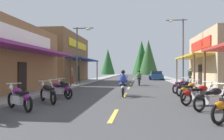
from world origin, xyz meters
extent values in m
cube|color=#424244|center=(0.00, 32.63, -0.05)|extent=(9.64, 95.27, 0.10)
cube|color=#9E9991|center=(-5.90, 32.63, 0.06)|extent=(2.17, 95.27, 0.12)
cube|color=#9E9991|center=(5.90, 32.63, 0.06)|extent=(2.17, 95.27, 0.12)
cube|color=#E0C64C|center=(0.00, 7.81, 0.01)|extent=(0.16, 2.40, 0.01)
cube|color=#E0C64C|center=(0.00, 14.07, 0.01)|extent=(0.16, 2.40, 0.01)
cube|color=#E0C64C|center=(0.00, 19.96, 0.01)|extent=(0.16, 2.40, 0.01)
cube|color=#E0C64C|center=(0.00, 25.48, 0.01)|extent=(0.16, 2.40, 0.01)
cube|color=#E0C64C|center=(0.00, 30.95, 0.01)|extent=(0.16, 2.40, 0.01)
cube|color=#E0C64C|center=(0.00, 37.90, 0.01)|extent=(0.16, 2.40, 0.01)
cube|color=#E0C64C|center=(0.00, 43.91, 0.01)|extent=(0.16, 2.40, 0.01)
cube|color=#E0C64C|center=(0.00, 50.55, 0.01)|extent=(0.16, 2.40, 0.01)
cube|color=#E0C64C|center=(0.00, 56.71, 0.01)|extent=(0.16, 2.40, 0.01)
cube|color=#E0C64C|center=(0.00, 61.79, 0.01)|extent=(0.16, 2.40, 0.01)
cube|color=#E0C64C|center=(0.00, 66.95, 0.01)|extent=(0.16, 2.40, 0.01)
cube|color=#8C338C|center=(-6.09, 14.73, 2.90)|extent=(1.80, 12.31, 0.16)
cylinder|color=brown|center=(-5.39, 20.69, 1.41)|extent=(0.14, 0.14, 2.82)
cube|color=white|center=(-6.93, 14.73, 3.84)|extent=(0.10, 9.58, 0.90)
cube|color=black|center=(-6.95, 14.73, 1.05)|extent=(0.08, 1.10, 2.10)
cube|color=brown|center=(-10.73, 29.30, 3.08)|extent=(7.49, 11.86, 6.16)
cube|color=navy|center=(-6.09, 29.30, 2.90)|extent=(1.80, 10.67, 0.16)
cylinder|color=brown|center=(-5.39, 24.16, 1.41)|extent=(0.14, 0.14, 2.82)
cylinder|color=brown|center=(-5.39, 34.44, 1.41)|extent=(0.14, 0.14, 2.82)
cube|color=yellow|center=(-6.93, 29.30, 4.80)|extent=(0.10, 8.30, 0.90)
cube|color=black|center=(-6.95, 29.30, 1.05)|extent=(0.08, 1.10, 2.10)
cylinder|color=brown|center=(5.39, 16.50, 1.41)|extent=(0.14, 0.14, 2.82)
cube|color=gold|center=(6.09, 23.88, 2.90)|extent=(1.80, 9.08, 0.16)
cylinder|color=brown|center=(5.39, 19.55, 1.41)|extent=(0.14, 0.14, 2.82)
cylinder|color=brown|center=(5.39, 28.22, 1.41)|extent=(0.14, 0.14, 2.82)
cube|color=red|center=(6.93, 23.88, 4.09)|extent=(0.10, 7.06, 0.90)
cube|color=black|center=(6.95, 23.88, 1.05)|extent=(0.08, 1.10, 2.10)
cylinder|color=#474C51|center=(-5.22, 22.31, 2.90)|extent=(0.14, 0.14, 5.80)
cylinder|color=#474C51|center=(-4.59, 22.31, 5.70)|extent=(2.05, 0.10, 0.10)
ellipsoid|color=silver|center=(-4.07, 22.31, 5.60)|extent=(0.50, 0.30, 0.24)
cylinder|color=#474C51|center=(5.22, 23.41, 3.30)|extent=(0.14, 0.14, 6.61)
cylinder|color=#474C51|center=(4.59, 23.41, 6.51)|extent=(2.05, 0.10, 0.10)
ellipsoid|color=silver|center=(4.07, 23.41, 6.41)|extent=(0.50, 0.30, 0.24)
torus|color=black|center=(3.11, 6.82, 0.32)|extent=(0.58, 0.45, 0.64)
ellipsoid|color=#BF660C|center=(3.15, 6.84, 0.55)|extent=(0.50, 0.45, 0.24)
torus|color=black|center=(3.10, 8.89, 0.32)|extent=(0.58, 0.45, 0.64)
cube|color=silver|center=(3.71, 9.32, 0.40)|extent=(0.73, 0.63, 0.32)
ellipsoid|color=black|center=(3.87, 9.44, 0.72)|extent=(0.64, 0.58, 0.28)
cube|color=black|center=(3.51, 9.18, 0.68)|extent=(0.65, 0.57, 0.12)
ellipsoid|color=black|center=(3.14, 8.92, 0.55)|extent=(0.50, 0.45, 0.24)
cylinder|color=silver|center=(4.22, 9.68, 0.65)|extent=(0.34, 0.26, 0.71)
cylinder|color=silver|center=(4.12, 9.61, 1.02)|extent=(0.38, 0.51, 0.04)
torus|color=black|center=(4.20, 11.13, 0.32)|extent=(0.60, 0.42, 0.64)
torus|color=black|center=(2.92, 10.35, 0.32)|extent=(0.60, 0.42, 0.64)
cube|color=silver|center=(3.56, 10.74, 0.40)|extent=(0.74, 0.61, 0.32)
ellipsoid|color=#A51414|center=(3.73, 10.85, 0.72)|extent=(0.64, 0.57, 0.28)
cube|color=black|center=(3.35, 10.61, 0.68)|extent=(0.66, 0.55, 0.12)
ellipsoid|color=#A51414|center=(2.96, 10.37, 0.55)|extent=(0.50, 0.43, 0.24)
cylinder|color=silver|center=(4.09, 11.07, 0.65)|extent=(0.35, 0.25, 0.71)
cylinder|color=silver|center=(3.99, 11.00, 1.02)|extent=(0.35, 0.53, 0.04)
sphere|color=white|center=(4.22, 11.15, 0.85)|extent=(0.16, 0.16, 0.16)
torus|color=black|center=(4.01, 13.23, 0.32)|extent=(0.47, 0.57, 0.64)
torus|color=black|center=(3.10, 12.04, 0.32)|extent=(0.47, 0.57, 0.64)
cube|color=silver|center=(3.55, 12.64, 0.40)|extent=(0.65, 0.73, 0.32)
ellipsoid|color=#BF660C|center=(3.67, 12.79, 0.72)|extent=(0.59, 0.64, 0.28)
cube|color=black|center=(3.40, 12.44, 0.68)|extent=(0.59, 0.65, 0.12)
ellipsoid|color=#BF660C|center=(3.13, 12.08, 0.55)|extent=(0.46, 0.50, 0.24)
cylinder|color=silver|center=(3.93, 13.13, 0.65)|extent=(0.27, 0.33, 0.71)
cylinder|color=silver|center=(3.86, 13.03, 1.02)|extent=(0.50, 0.40, 0.04)
sphere|color=white|center=(4.03, 13.26, 0.85)|extent=(0.16, 0.16, 0.16)
torus|color=black|center=(4.16, 15.27, 0.32)|extent=(0.47, 0.57, 0.64)
torus|color=black|center=(3.24, 14.08, 0.32)|extent=(0.47, 0.57, 0.64)
cube|color=silver|center=(3.70, 14.68, 0.40)|extent=(0.65, 0.73, 0.32)
ellipsoid|color=black|center=(3.82, 14.84, 0.72)|extent=(0.59, 0.64, 0.28)
cube|color=black|center=(3.55, 14.48, 0.68)|extent=(0.59, 0.65, 0.12)
ellipsoid|color=black|center=(3.27, 14.12, 0.55)|extent=(0.46, 0.50, 0.24)
cylinder|color=silver|center=(4.08, 15.17, 0.65)|extent=(0.27, 0.33, 0.71)
cylinder|color=silver|center=(4.00, 15.08, 1.02)|extent=(0.50, 0.40, 0.04)
sphere|color=white|center=(4.17, 15.30, 0.85)|extent=(0.16, 0.16, 0.16)
torus|color=black|center=(4.23, 16.71, 0.32)|extent=(0.49, 0.55, 0.64)
torus|color=black|center=(3.25, 15.57, 0.32)|extent=(0.49, 0.55, 0.64)
cube|color=silver|center=(3.74, 16.14, 0.40)|extent=(0.67, 0.71, 0.32)
ellipsoid|color=#721972|center=(3.87, 16.29, 0.72)|extent=(0.61, 0.63, 0.28)
cube|color=black|center=(3.58, 15.95, 0.68)|extent=(0.60, 0.64, 0.12)
ellipsoid|color=#721972|center=(3.29, 15.61, 0.55)|extent=(0.47, 0.49, 0.24)
cylinder|color=silver|center=(4.15, 16.61, 0.65)|extent=(0.29, 0.32, 0.71)
cylinder|color=silver|center=(4.07, 16.52, 1.02)|extent=(0.48, 0.42, 0.04)
sphere|color=white|center=(4.25, 16.73, 0.85)|extent=(0.16, 0.16, 0.16)
torus|color=black|center=(-4.37, 8.94, 0.32)|extent=(0.57, 0.47, 0.64)
torus|color=black|center=(-3.19, 8.02, 0.32)|extent=(0.57, 0.47, 0.64)
cube|color=silver|center=(-3.78, 8.48, 0.40)|extent=(0.72, 0.65, 0.32)
ellipsoid|color=#721972|center=(-3.94, 8.60, 0.72)|extent=(0.64, 0.60, 0.28)
cube|color=black|center=(-3.59, 8.32, 0.68)|extent=(0.64, 0.59, 0.12)
ellipsoid|color=#721972|center=(-3.23, 8.05, 0.55)|extent=(0.49, 0.46, 0.24)
cylinder|color=silver|center=(-4.27, 8.86, 0.65)|extent=(0.33, 0.28, 0.71)
cylinder|color=silver|center=(-4.18, 8.79, 1.02)|extent=(0.40, 0.50, 0.04)
sphere|color=white|center=(-4.40, 8.96, 0.85)|extent=(0.16, 0.16, 0.16)
torus|color=black|center=(-3.94, 11.10, 0.32)|extent=(0.49, 0.55, 0.64)
torus|color=black|center=(-2.97, 9.96, 0.32)|extent=(0.49, 0.55, 0.64)
cube|color=silver|center=(-3.46, 10.53, 0.40)|extent=(0.67, 0.71, 0.32)
ellipsoid|color=black|center=(-3.59, 10.68, 0.72)|extent=(0.61, 0.63, 0.28)
cube|color=black|center=(-3.29, 10.34, 0.68)|extent=(0.60, 0.64, 0.12)
ellipsoid|color=black|center=(-3.00, 10.00, 0.55)|extent=(0.47, 0.49, 0.24)
cylinder|color=silver|center=(-3.86, 11.00, 0.65)|extent=(0.29, 0.32, 0.71)
cylinder|color=silver|center=(-3.78, 10.91, 1.02)|extent=(0.48, 0.42, 0.04)
sphere|color=white|center=(-3.96, 11.12, 0.85)|extent=(0.16, 0.16, 0.16)
torus|color=black|center=(-4.18, 12.71, 0.32)|extent=(0.60, 0.42, 0.64)
torus|color=black|center=(-2.89, 11.93, 0.32)|extent=(0.60, 0.42, 0.64)
cube|color=silver|center=(-3.53, 12.32, 0.40)|extent=(0.74, 0.60, 0.32)
ellipsoid|color=#721972|center=(-3.70, 12.42, 0.72)|extent=(0.64, 0.56, 0.28)
cube|color=black|center=(-3.32, 12.19, 0.68)|extent=(0.66, 0.55, 0.12)
ellipsoid|color=#721972|center=(-2.93, 11.96, 0.55)|extent=(0.50, 0.43, 0.24)
cylinder|color=silver|center=(-4.06, 12.64, 0.65)|extent=(0.35, 0.24, 0.71)
cylinder|color=silver|center=(-3.96, 12.58, 1.02)|extent=(0.34, 0.53, 0.04)
sphere|color=white|center=(-4.20, 12.72, 0.85)|extent=(0.16, 0.16, 0.16)
torus|color=black|center=(-4.32, 14.59, 0.32)|extent=(0.48, 0.56, 0.64)
torus|color=black|center=(-3.38, 13.42, 0.32)|extent=(0.48, 0.56, 0.64)
cube|color=silver|center=(-3.85, 14.01, 0.40)|extent=(0.66, 0.72, 0.32)
ellipsoid|color=black|center=(-3.97, 14.16, 0.72)|extent=(0.60, 0.64, 0.28)
cube|color=black|center=(-3.69, 13.81, 0.68)|extent=(0.59, 0.64, 0.12)
ellipsoid|color=black|center=(-3.41, 13.46, 0.55)|extent=(0.46, 0.49, 0.24)
cylinder|color=silver|center=(-4.24, 14.49, 0.65)|extent=(0.28, 0.33, 0.71)
cylinder|color=silver|center=(-4.16, 14.40, 1.02)|extent=(0.49, 0.41, 0.04)
sphere|color=white|center=(-4.34, 14.61, 0.85)|extent=(0.16, 0.16, 0.16)
torus|color=black|center=(-0.11, 14.56, 0.32)|extent=(0.13, 0.64, 0.64)
torus|color=black|center=(-0.04, 13.06, 0.32)|extent=(0.13, 0.64, 0.64)
cube|color=silver|center=(-0.07, 13.81, 0.40)|extent=(0.31, 0.71, 0.32)
ellipsoid|color=#99999E|center=(-0.08, 14.01, 0.72)|extent=(0.34, 0.57, 0.28)
cube|color=black|center=(-0.06, 13.56, 0.68)|extent=(0.31, 0.61, 0.12)
ellipsoid|color=#99999E|center=(-0.04, 13.11, 0.55)|extent=(0.26, 0.45, 0.24)
cylinder|color=silver|center=(-0.10, 14.43, 0.65)|extent=(0.08, 0.37, 0.71)
cylinder|color=silver|center=(-0.10, 14.31, 1.02)|extent=(0.60, 0.07, 0.04)
sphere|color=white|center=(-0.11, 14.59, 0.85)|extent=(0.16, 0.16, 0.16)
ellipsoid|color=#333F8C|center=(-0.07, 13.66, 1.05)|extent=(0.40, 0.40, 0.64)
sphere|color=black|center=(-0.07, 13.71, 1.45)|extent=(0.24, 0.24, 0.24)
cylinder|color=#333F8C|center=(-0.23, 13.82, 0.70)|extent=(0.16, 0.43, 0.24)
cylinder|color=#333F8C|center=(-0.29, 13.95, 1.05)|extent=(0.12, 0.51, 0.40)
cylinder|color=#333F8C|center=(0.08, 13.84, 0.70)|extent=(0.16, 0.43, 0.24)
cylinder|color=#333F8C|center=(0.13, 13.97, 1.05)|extent=(0.12, 0.51, 0.40)
torus|color=black|center=(0.88, 24.35, 0.32)|extent=(0.12, 0.64, 0.64)
torus|color=black|center=(0.91, 22.85, 0.32)|extent=(0.12, 0.64, 0.64)
cube|color=silver|center=(0.90, 23.60, 0.40)|extent=(0.30, 0.71, 0.32)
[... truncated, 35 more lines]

